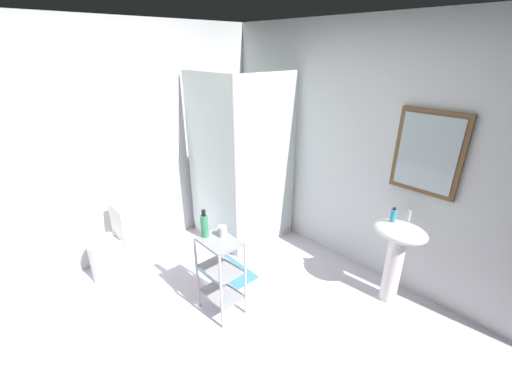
% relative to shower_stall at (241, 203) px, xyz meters
% --- Properties ---
extents(ground_plane, '(4.20, 4.20, 0.02)m').
position_rel_shower_stall_xyz_m(ground_plane, '(1.19, -1.23, -0.47)').
color(ground_plane, silver).
extents(wall_back, '(4.20, 0.14, 2.50)m').
position_rel_shower_stall_xyz_m(wall_back, '(1.20, 0.62, 0.79)').
color(wall_back, silver).
rests_on(wall_back, ground_plane).
extents(wall_left, '(0.10, 4.20, 2.50)m').
position_rel_shower_stall_xyz_m(wall_left, '(-0.66, -1.23, 0.79)').
color(wall_left, silver).
rests_on(wall_left, ground_plane).
extents(shower_stall, '(0.92, 0.92, 2.00)m').
position_rel_shower_stall_xyz_m(shower_stall, '(0.00, 0.00, 0.00)').
color(shower_stall, white).
rests_on(shower_stall, ground_plane).
extents(pedestal_sink, '(0.46, 0.37, 0.81)m').
position_rel_shower_stall_xyz_m(pedestal_sink, '(1.84, 0.29, 0.12)').
color(pedestal_sink, white).
rests_on(pedestal_sink, ground_plane).
extents(sink_faucet, '(0.03, 0.03, 0.10)m').
position_rel_shower_stall_xyz_m(sink_faucet, '(1.84, 0.41, 0.40)').
color(sink_faucet, silver).
rests_on(sink_faucet, pedestal_sink).
extents(toilet, '(0.37, 0.49, 0.76)m').
position_rel_shower_stall_xyz_m(toilet, '(-0.29, -1.48, -0.15)').
color(toilet, white).
rests_on(toilet, ground_plane).
extents(storage_cart, '(0.38, 0.28, 0.74)m').
position_rel_shower_stall_xyz_m(storage_cart, '(0.89, -0.97, -0.03)').
color(storage_cart, silver).
rests_on(storage_cart, ground_plane).
extents(hand_soap_bottle, '(0.05, 0.05, 0.13)m').
position_rel_shower_stall_xyz_m(hand_soap_bottle, '(1.75, 0.30, 0.40)').
color(hand_soap_bottle, '#389ED1').
rests_on(hand_soap_bottle, pedestal_sink).
extents(body_wash_bottle_green, '(0.06, 0.06, 0.25)m').
position_rel_shower_stall_xyz_m(body_wash_bottle_green, '(0.75, -1.02, 0.38)').
color(body_wash_bottle_green, '#3B9565').
rests_on(body_wash_bottle_green, storage_cart).
extents(rinse_cup, '(0.07, 0.07, 0.09)m').
position_rel_shower_stall_xyz_m(rinse_cup, '(0.85, -0.90, 0.32)').
color(rinse_cup, silver).
rests_on(rinse_cup, storage_cart).
extents(bath_mat, '(0.60, 0.40, 0.02)m').
position_rel_shower_stall_xyz_m(bath_mat, '(0.48, -0.62, -0.45)').
color(bath_mat, teal).
rests_on(bath_mat, ground_plane).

